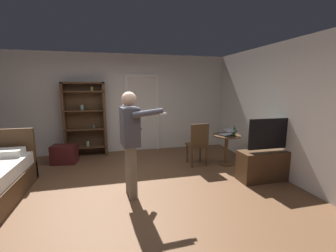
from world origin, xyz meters
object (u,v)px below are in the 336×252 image
object	(u,v)px
bookshelf	(85,117)
wooden_chair	(198,143)
bottle_on_table	(234,131)
person_blue_shirt	(131,138)
side_table	(226,145)
tv_flatscreen	(270,162)
suitcase_dark	(64,154)
laptop	(227,133)

from	to	relation	value
bookshelf	wooden_chair	world-z (taller)	bookshelf
bookshelf	wooden_chair	size ratio (longest dim) A/B	1.94
bottle_on_table	person_blue_shirt	distance (m)	2.59
bookshelf	side_table	world-z (taller)	bookshelf
tv_flatscreen	side_table	bearing A→B (deg)	111.68
tv_flatscreen	person_blue_shirt	distance (m)	2.74
bookshelf	person_blue_shirt	size ratio (longest dim) A/B	1.11
bottle_on_table	tv_flatscreen	bearing A→B (deg)	-74.37
side_table	suitcase_dark	world-z (taller)	side_table
side_table	wooden_chair	distance (m)	0.69
bookshelf	person_blue_shirt	distance (m)	2.73
laptop	tv_flatscreen	bearing A→B (deg)	-66.80
laptop	suitcase_dark	distance (m)	3.85
bottle_on_table	wooden_chair	world-z (taller)	wooden_chair
suitcase_dark	bottle_on_table	bearing A→B (deg)	-7.39
wooden_chair	laptop	bearing A→B (deg)	-9.08
side_table	bookshelf	bearing A→B (deg)	154.52
side_table	wooden_chair	bearing A→B (deg)	174.41
tv_flatscreen	bottle_on_table	distance (m)	1.05
side_table	person_blue_shirt	xyz separation A→B (m)	(-2.27, -1.02, 0.52)
side_table	suitcase_dark	bearing A→B (deg)	165.08
tv_flatscreen	person_blue_shirt	xyz separation A→B (m)	(-2.67, -0.02, 0.64)
tv_flatscreen	wooden_chair	bearing A→B (deg)	135.37
side_table	person_blue_shirt	bearing A→B (deg)	-155.91
tv_flatscreen	suitcase_dark	world-z (taller)	tv_flatscreen
person_blue_shirt	suitcase_dark	xyz separation A→B (m)	(-1.42, 2.00, -0.77)
person_blue_shirt	bookshelf	bearing A→B (deg)	110.53
bottle_on_table	laptop	bearing A→B (deg)	165.43
tv_flatscreen	suitcase_dark	xyz separation A→B (m)	(-4.09, 1.98, -0.14)
side_table	laptop	world-z (taller)	laptop
tv_flatscreen	bottle_on_table	world-z (taller)	tv_flatscreen
tv_flatscreen	suitcase_dark	bearing A→B (deg)	154.13
bottle_on_table	suitcase_dark	size ratio (longest dim) A/B	0.43
side_table	tv_flatscreen	bearing A→B (deg)	-68.32
person_blue_shirt	laptop	bearing A→B (deg)	23.37
laptop	wooden_chair	xyz separation A→B (m)	(-0.67, 0.11, -0.21)
bookshelf	bottle_on_table	xyz separation A→B (m)	(3.37, -1.62, -0.23)
wooden_chair	side_table	bearing A→B (deg)	-5.59
bottle_on_table	wooden_chair	distance (m)	0.87
wooden_chair	suitcase_dark	distance (m)	3.16
tv_flatscreen	person_blue_shirt	size ratio (longest dim) A/B	0.72
laptop	wooden_chair	bearing A→B (deg)	170.92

